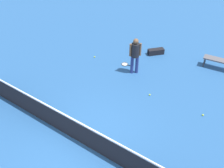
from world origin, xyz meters
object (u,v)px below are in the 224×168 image
object	(u,v)px
player_near_side	(135,53)
tennis_racket_near_player	(125,64)
tennis_ball_near_player	(203,115)
equipment_bag	(155,52)
courtside_bench	(221,61)
tennis_ball_baseline	(95,57)
tennis_ball_by_net	(150,95)
tennis_ball_midcourt	(25,95)

from	to	relation	value
player_near_side	tennis_racket_near_player	world-z (taller)	player_near_side
tennis_ball_near_player	equipment_bag	distance (m)	4.52
courtside_bench	tennis_ball_near_player	bearing A→B (deg)	97.42
tennis_racket_near_player	tennis_ball_baseline	xyz separation A→B (m)	(1.58, 0.32, 0.02)
tennis_ball_baseline	tennis_ball_by_net	bearing A→B (deg)	164.04
tennis_ball_midcourt	tennis_ball_baseline	size ratio (longest dim) A/B	1.00
player_near_side	courtside_bench	xyz separation A→B (m)	(-3.06, -2.48, -0.59)
player_near_side	tennis_racket_near_player	distance (m)	1.25
tennis_ball_near_player	courtside_bench	world-z (taller)	courtside_bench
tennis_ball_near_player	tennis_ball_midcourt	size ratio (longest dim) A/B	1.00
player_near_side	tennis_racket_near_player	size ratio (longest dim) A/B	2.85
player_near_side	equipment_bag	world-z (taller)	player_near_side
tennis_ball_near_player	tennis_ball_baseline	xyz separation A→B (m)	(5.76, -0.94, 0.00)
tennis_ball_midcourt	tennis_racket_near_player	bearing A→B (deg)	-116.67
tennis_ball_by_net	tennis_ball_midcourt	distance (m)	5.03
player_near_side	courtside_bench	world-z (taller)	player_near_side
tennis_ball_midcourt	equipment_bag	distance (m)	6.51
tennis_racket_near_player	player_near_side	bearing A→B (deg)	154.01
player_near_side	tennis_racket_near_player	xyz separation A→B (m)	(0.67, -0.33, -1.00)
player_near_side	tennis_ball_baseline	bearing A→B (deg)	-0.07
tennis_racket_near_player	courtside_bench	world-z (taller)	courtside_bench
courtside_bench	tennis_ball_midcourt	bearing A→B (deg)	47.43
tennis_racket_near_player	equipment_bag	world-z (taller)	equipment_bag
tennis_ball_baseline	courtside_bench	xyz separation A→B (m)	(-5.31, -2.48, 0.38)
tennis_ball_near_player	equipment_bag	world-z (taller)	equipment_bag
tennis_ball_by_net	player_near_side	bearing A→B (deg)	-37.27
tennis_ball_baseline	equipment_bag	size ratio (longest dim) A/B	0.08
tennis_ball_near_player	tennis_ball_by_net	distance (m)	2.16
tennis_ball_baseline	courtside_bench	world-z (taller)	courtside_bench
tennis_ball_by_net	tennis_ball_near_player	bearing A→B (deg)	-177.72
equipment_bag	tennis_racket_near_player	bearing A→B (deg)	66.38
tennis_ball_midcourt	tennis_ball_by_net	bearing A→B (deg)	-145.34
player_near_side	tennis_ball_near_player	distance (m)	3.76
tennis_ball_near_player	courtside_bench	bearing A→B (deg)	-82.58
tennis_ball_baseline	tennis_racket_near_player	bearing A→B (deg)	-168.38
tennis_ball_by_net	equipment_bag	bearing A→B (deg)	-66.56
tennis_ball_near_player	tennis_ball_by_net	bearing A→B (deg)	2.28
tennis_ball_near_player	courtside_bench	size ratio (longest dim) A/B	0.04
tennis_ball_by_net	tennis_ball_midcourt	bearing A→B (deg)	34.66
tennis_ball_near_player	tennis_ball_by_net	xyz separation A→B (m)	(2.16, 0.09, 0.00)
tennis_ball_midcourt	player_near_side	bearing A→B (deg)	-125.65
courtside_bench	tennis_racket_near_player	bearing A→B (deg)	29.97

